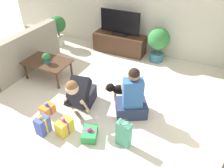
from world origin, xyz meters
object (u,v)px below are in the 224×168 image
at_px(tv, 120,24).
at_px(gift_box_b, 48,109).
at_px(coffee_table, 47,63).
at_px(person_sitting, 132,99).
at_px(gift_bag_a, 124,134).
at_px(tv_console, 119,43).
at_px(tabletop_plant, 46,58).
at_px(gift_box_d, 43,125).
at_px(sofa_left, 16,55).
at_px(dog, 117,89).
at_px(person_kneeling, 81,94).
at_px(gift_box_a, 64,127).
at_px(potted_plant_corner_left, 58,27).
at_px(gift_box_c, 90,134).
at_px(potted_plant_back_right, 158,41).
at_px(mug, 47,57).

relative_size(tv, gift_box_b, 4.05).
height_order(coffee_table, tv, tv).
bearing_deg(tv, gift_box_b, -93.61).
bearing_deg(person_sitting, gift_bag_a, 71.84).
distance_m(gift_box_b, gift_bag_a, 1.48).
distance_m(tv_console, person_sitting, 2.41).
bearing_deg(tabletop_plant, tv_console, 66.46).
xyz_separation_m(gift_box_d, tabletop_plant, (-0.87, 1.25, 0.38)).
height_order(sofa_left, gift_box_d, sofa_left).
bearing_deg(tv, sofa_left, -135.94).
relative_size(gift_box_b, tabletop_plant, 1.14).
bearing_deg(dog, person_kneeling, -66.12).
relative_size(sofa_left, tv_console, 1.56).
bearing_deg(person_sitting, gift_box_d, 12.09).
relative_size(tv_console, person_sitting, 1.40).
distance_m(gift_box_a, gift_box_d, 0.34).
bearing_deg(gift_box_d, tabletop_plant, 124.89).
relative_size(person_kneeling, gift_bag_a, 1.82).
bearing_deg(gift_box_d, tv, 91.14).
relative_size(person_kneeling, person_sitting, 0.87).
relative_size(sofa_left, potted_plant_corner_left, 2.52).
bearing_deg(gift_box_c, potted_plant_back_right, 85.16).
distance_m(dog, gift_box_d, 1.45).
height_order(coffee_table, dog, coffee_table).
bearing_deg(person_kneeling, person_sitting, 6.78).
bearing_deg(potted_plant_back_right, coffee_table, -137.24).
distance_m(mug, tabletop_plant, 0.20).
relative_size(potted_plant_corner_left, tabletop_plant, 3.71).
bearing_deg(tv_console, gift_box_c, -74.86).
height_order(person_kneeling, tabletop_plant, person_kneeling).
relative_size(person_kneeling, gift_box_c, 2.33).
distance_m(person_sitting, gift_bag_a, 0.68).
bearing_deg(potted_plant_back_right, gift_bag_a, -84.10).
bearing_deg(coffee_table, gift_box_d, -54.53).
relative_size(tv_console, mug, 11.12).
bearing_deg(person_kneeling, gift_box_b, -156.83).
xyz_separation_m(tv_console, person_kneeling, (0.33, -2.38, 0.11)).
bearing_deg(sofa_left, tv, 134.06).
bearing_deg(tv_console, potted_plant_corner_left, -168.08).
bearing_deg(potted_plant_back_right, tabletop_plant, -135.36).
relative_size(sofa_left, gift_box_a, 6.99).
xyz_separation_m(potted_plant_corner_left, gift_box_c, (2.43, -2.53, -0.45)).
height_order(dog, gift_box_d, dog).
relative_size(person_kneeling, dog, 1.76).
relative_size(potted_plant_back_right, gift_bag_a, 1.82).
relative_size(gift_box_b, gift_box_c, 0.71).
bearing_deg(coffee_table, person_sitting, -8.97).
distance_m(sofa_left, person_kneeling, 2.22).
distance_m(person_sitting, tabletop_plant, 2.00).
relative_size(tv_console, potted_plant_back_right, 1.60).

